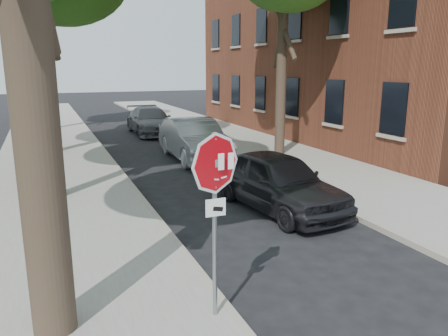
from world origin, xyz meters
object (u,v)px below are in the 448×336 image
object	(u,v)px
stop_sign	(215,191)
car_a	(278,181)
car_b	(194,139)
car_c	(151,121)

from	to	relation	value
stop_sign	car_a	size ratio (longest dim) A/B	0.61
car_a	car_b	bearing A→B (deg)	83.08
car_a	car_c	bearing A→B (deg)	83.08
stop_sign	car_b	world-z (taller)	stop_sign
stop_sign	car_b	xyz separation A→B (m)	(3.30, 10.71, -1.15)
car_c	car_b	bearing A→B (deg)	-89.18
car_b	car_c	xyz separation A→B (m)	(0.00, 7.27, -0.09)
stop_sign	car_c	xyz separation A→B (m)	(3.30, 17.97, -1.24)
car_b	car_c	size ratio (longest dim) A/B	0.99
stop_sign	car_c	bearing A→B (deg)	79.60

